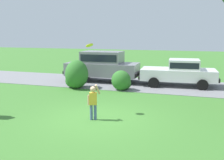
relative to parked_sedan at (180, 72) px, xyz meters
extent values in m
plane|color=#3D752D|center=(-2.37, -7.07, -0.85)|extent=(80.00, 80.00, 0.00)
cube|color=slate|center=(-2.37, -0.28, -0.84)|extent=(28.00, 4.40, 0.02)
ellipsoid|color=#33702B|center=(-5.40, -2.42, -0.06)|extent=(1.26, 1.42, 1.58)
ellipsoid|color=#33702B|center=(-5.65, -2.35, -0.44)|extent=(0.91, 0.91, 0.82)
ellipsoid|color=#33702B|center=(-2.89, -2.22, -0.30)|extent=(1.05, 0.88, 1.09)
ellipsoid|color=#33702B|center=(-2.79, -2.01, -0.49)|extent=(0.78, 0.78, 0.71)
cube|color=white|center=(-0.10, -0.01, -0.17)|extent=(4.32, 2.13, 0.64)
cube|color=white|center=(0.22, 0.02, 0.43)|extent=(1.79, 1.73, 0.56)
cube|color=black|center=(0.22, 0.02, 0.43)|extent=(1.66, 1.74, 0.34)
cylinder|color=black|center=(-1.33, -1.04, -0.55)|extent=(0.61, 0.26, 0.60)
cylinder|color=black|center=(-1.46, 0.84, -0.55)|extent=(0.61, 0.26, 0.60)
cylinder|color=black|center=(1.27, -0.85, -0.55)|extent=(0.61, 0.26, 0.60)
cylinder|color=black|center=(1.14, 1.02, -0.55)|extent=(0.61, 0.26, 0.60)
cube|color=black|center=(-2.23, -0.16, -0.33)|extent=(0.24, 1.75, 0.20)
cube|color=black|center=(2.04, 0.14, -0.33)|extent=(0.24, 1.75, 0.20)
cube|color=gray|center=(-4.75, -0.06, -0.05)|extent=(4.56, 2.00, 0.80)
cube|color=gray|center=(-4.75, -0.06, 0.71)|extent=(2.53, 1.71, 0.72)
cube|color=black|center=(-4.75, -0.06, 0.71)|extent=(2.34, 1.72, 0.43)
cylinder|color=black|center=(-6.11, -1.05, -0.51)|extent=(0.69, 0.24, 0.68)
cylinder|color=black|center=(-6.18, 0.83, -0.51)|extent=(0.69, 0.24, 0.68)
cylinder|color=black|center=(-3.32, -0.95, -0.51)|extent=(0.69, 0.24, 0.68)
cylinder|color=black|center=(-3.39, 0.93, -0.51)|extent=(0.69, 0.24, 0.68)
cube|color=black|center=(-7.04, -0.14, -0.25)|extent=(0.18, 1.75, 0.20)
cube|color=black|center=(-2.46, 0.03, -0.25)|extent=(0.18, 1.75, 0.20)
cylinder|color=#4C608C|center=(-2.51, -7.26, -0.57)|extent=(0.10, 0.10, 0.55)
cylinder|color=#4C608C|center=(-2.38, -7.22, -0.57)|extent=(0.10, 0.10, 0.55)
cube|color=gold|center=(-2.45, -7.24, -0.08)|extent=(0.30, 0.24, 0.44)
sphere|color=tan|center=(-2.45, -7.24, 0.26)|extent=(0.20, 0.20, 0.20)
cylinder|color=tan|center=(-2.31, -7.14, 0.24)|extent=(0.15, 0.28, 0.39)
cylinder|color=tan|center=(-2.60, -7.29, -0.13)|extent=(0.07, 0.07, 0.36)
cylinder|color=yellow|center=(-2.89, -6.45, 1.74)|extent=(0.29, 0.28, 0.20)
cylinder|color=red|center=(-2.89, -6.45, 1.74)|extent=(0.17, 0.16, 0.12)
camera|label=1|loc=(1.00, -15.59, 2.17)|focal=42.38mm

